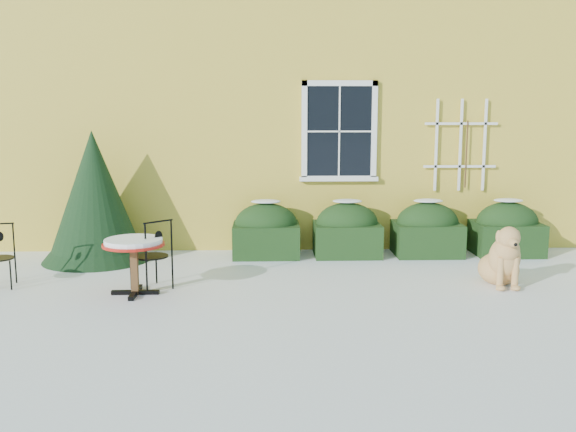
{
  "coord_description": "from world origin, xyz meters",
  "views": [
    {
      "loc": [
        -0.28,
        -7.53,
        2.29
      ],
      "look_at": [
        0.0,
        1.0,
        0.9
      ],
      "focal_mm": 40.0,
      "sensor_mm": 36.0,
      "label": 1
    }
  ],
  "objects_px": {
    "bistro_table": "(134,248)",
    "patio_chair_near": "(153,255)",
    "evergreen_shrub": "(95,209)",
    "dog": "(503,261)"
  },
  "relations": [
    {
      "from": "evergreen_shrub",
      "to": "dog",
      "type": "bearing_deg",
      "value": -16.38
    },
    {
      "from": "dog",
      "to": "patio_chair_near",
      "type": "bearing_deg",
      "value": -179.37
    },
    {
      "from": "bistro_table",
      "to": "dog",
      "type": "height_order",
      "value": "dog"
    },
    {
      "from": "evergreen_shrub",
      "to": "patio_chair_near",
      "type": "relative_size",
      "value": 2.17
    },
    {
      "from": "bistro_table",
      "to": "patio_chair_near",
      "type": "relative_size",
      "value": 0.83
    },
    {
      "from": "evergreen_shrub",
      "to": "dog",
      "type": "distance_m",
      "value": 6.04
    },
    {
      "from": "dog",
      "to": "bistro_table",
      "type": "bearing_deg",
      "value": -176.69
    },
    {
      "from": "bistro_table",
      "to": "patio_chair_near",
      "type": "height_order",
      "value": "patio_chair_near"
    },
    {
      "from": "patio_chair_near",
      "to": "bistro_table",
      "type": "bearing_deg",
      "value": 7.24
    },
    {
      "from": "bistro_table",
      "to": "dog",
      "type": "xyz_separation_m",
      "value": [
        4.8,
        0.26,
        -0.26
      ]
    }
  ]
}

